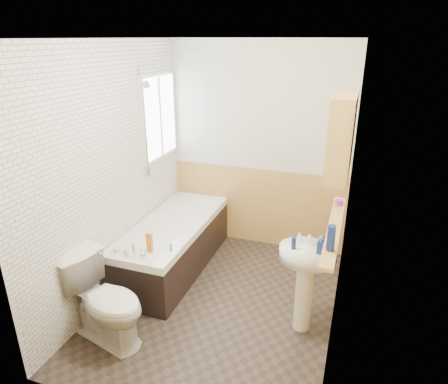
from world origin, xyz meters
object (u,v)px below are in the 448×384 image
Objects in this scene: medicine_cabinet at (341,135)px; sink at (306,272)px; toilet at (105,301)px; pine_shelf at (334,228)px; bathtub at (173,244)px.

sink is at bearing -176.73° from medicine_cabinet.
toilet is 2.02m from pine_shelf.
toilet is 2.39m from medicine_cabinet.
pine_shelf is at bearing -34.85° from sink.
bathtub is 1.39× the size of pine_shelf.
toilet is 0.84× the size of sink.
bathtub is 1.90× the size of sink.
pine_shelf is 0.73m from medicine_cabinet.
medicine_cabinet reaches higher than pine_shelf.
toilet is at bearing -158.20° from medicine_cabinet.
toilet reaches higher than bathtub.
toilet is 1.76m from sink.
toilet is 1.15× the size of medicine_cabinet.
bathtub is 2.06m from pine_shelf.
pine_shelf is (0.20, -0.11, 0.51)m from sink.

